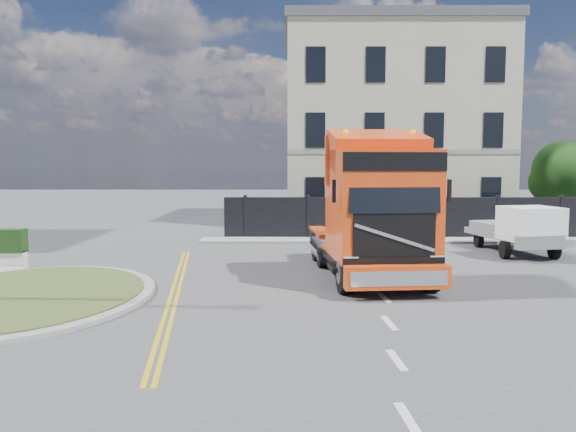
{
  "coord_description": "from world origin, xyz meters",
  "views": [
    {
      "loc": [
        0.14,
        -17.58,
        3.59
      ],
      "look_at": [
        0.06,
        1.55,
        1.8
      ],
      "focal_mm": 35.0,
      "sensor_mm": 36.0,
      "label": 1
    }
  ],
  "objects": [
    {
      "name": "flatbed_pickup",
      "position": [
        9.2,
        4.01,
        1.06
      ],
      "size": [
        2.73,
        5.02,
        1.97
      ],
      "rotation": [
        0.0,
        0.0,
        0.19
      ],
      "color": "slate",
      "rests_on": "ground"
    },
    {
      "name": "georgian_building",
      "position": [
        6.0,
        16.5,
        5.77
      ],
      "size": [
        12.3,
        10.3,
        12.8
      ],
      "color": "beige",
      "rests_on": "ground"
    },
    {
      "name": "tree",
      "position": [
        14.38,
        12.1,
        3.05
      ],
      "size": [
        3.2,
        3.2,
        4.8
      ],
      "color": "#382619",
      "rests_on": "ground"
    },
    {
      "name": "traffic_island",
      "position": [
        -7.0,
        -3.0,
        0.08
      ],
      "size": [
        6.8,
        6.8,
        0.17
      ],
      "color": "gray",
      "rests_on": "ground"
    },
    {
      "name": "truck",
      "position": [
        2.72,
        -0.57,
        2.01
      ],
      "size": [
        3.46,
        7.7,
        4.48
      ],
      "rotation": [
        0.0,
        0.0,
        0.09
      ],
      "color": "black",
      "rests_on": "ground"
    },
    {
      "name": "pavement_far",
      "position": [
        6.0,
        8.1,
        0.06
      ],
      "size": [
        20.0,
        1.6,
        0.12
      ],
      "primitive_type": "cube",
      "color": "gray",
      "rests_on": "ground"
    },
    {
      "name": "ground",
      "position": [
        0.0,
        0.0,
        0.0
      ],
      "size": [
        120.0,
        120.0,
        0.0
      ],
      "primitive_type": "plane",
      "color": "#424244",
      "rests_on": "ground"
    },
    {
      "name": "hoarding_fence",
      "position": [
        6.55,
        9.0,
        1.0
      ],
      "size": [
        18.8,
        0.25,
        2.0
      ],
      "color": "black",
      "rests_on": "ground"
    }
  ]
}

